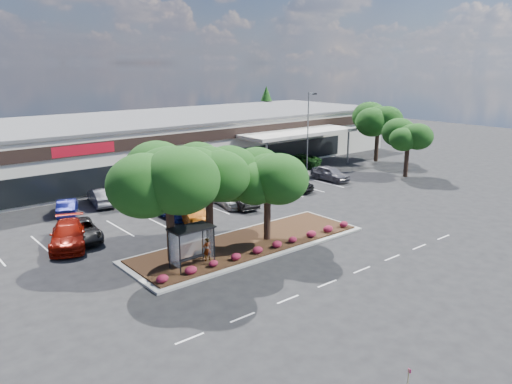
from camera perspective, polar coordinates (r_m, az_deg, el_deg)
ground at (r=34.55m, az=5.95°, el=-7.14°), size 160.00×160.00×0.00m
retail_store at (r=61.59m, az=-17.03°, el=4.96°), size 80.40×25.20×6.25m
landscape_island at (r=36.02m, az=-0.86°, el=-5.93°), size 18.00×6.00×0.26m
lane_markings at (r=41.98m, az=-4.36°, el=-3.14°), size 33.12×20.06×0.01m
shrub_row at (r=34.37m, az=1.34°, el=-6.27°), size 17.00×0.80×0.50m
bus_shelter at (r=31.49m, az=-7.53°, el=-4.90°), size 2.75×1.55×2.59m
island_tree_west at (r=31.96m, az=-9.88°, el=-1.13°), size 7.20×7.20×7.89m
island_tree_mid at (r=34.38m, az=-5.39°, el=-0.35°), size 6.60×6.60×7.32m
island_tree_east at (r=35.68m, az=1.31°, el=-0.42°), size 5.80×5.80×6.50m
tree_east_near at (r=59.53m, az=16.90°, el=4.76°), size 5.60×5.60×6.51m
tree_east_far at (r=68.05m, az=13.71°, el=6.60°), size 6.40×6.40×7.62m
conifer_north_east at (r=87.91m, az=1.18°, el=9.16°), size 3.96×3.96×9.00m
person_waiting at (r=32.58m, az=-5.60°, el=-6.53°), size 0.61×0.43×1.56m
light_pole at (r=58.03m, az=6.00°, el=6.03°), size 1.43×0.61×9.54m
survey_stake at (r=21.71m, az=17.02°, el=-19.69°), size 0.07×0.14×1.13m
car_0 at (r=39.13m, az=-19.41°, el=-4.16°), size 3.16×5.57×1.47m
car_1 at (r=38.06m, az=-20.67°, el=-4.61°), size 4.42×6.28×1.69m
car_2 at (r=43.33m, az=-9.62°, el=-1.56°), size 2.42×5.90×1.71m
car_3 at (r=41.82m, az=-7.75°, el=-2.08°), size 2.62×5.41×1.71m
car_4 at (r=45.93m, az=-3.19°, el=-0.64°), size 2.84×5.19×1.42m
car_5 at (r=45.41m, az=-2.07°, el=-0.64°), size 2.50×5.28×1.67m
car_6 at (r=51.12m, az=4.09°, el=1.02°), size 3.13×5.06×1.61m
car_7 at (r=53.83m, az=3.88°, el=1.69°), size 3.38×5.03×1.57m
car_8 at (r=56.15m, az=8.50°, el=2.12°), size 1.96×4.75×1.61m
car_9 at (r=45.89m, az=-20.77°, el=-1.58°), size 3.10×4.65×1.45m
car_10 at (r=48.04m, az=-17.27°, el=-0.49°), size 2.54×5.12×1.61m
car_11 at (r=50.34m, az=-12.79°, el=0.54°), size 3.06×5.36×1.72m
car_13 at (r=51.71m, az=-5.21°, el=1.11°), size 3.18×5.59×1.53m
car_14 at (r=52.97m, az=-3.04°, el=1.44°), size 4.00×5.51×1.48m
car_15 at (r=56.11m, az=1.10°, el=2.25°), size 3.66×6.08×1.58m
car_16 at (r=56.12m, az=1.91°, el=2.28°), size 3.08×5.13×1.64m
car_17 at (r=63.31m, az=4.78°, el=3.64°), size 4.71×6.47×1.63m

